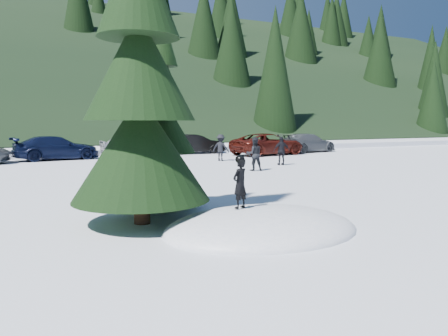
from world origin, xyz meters
name	(u,v)px	position (x,y,z in m)	size (l,w,h in m)	color
ground	(262,230)	(0.00, 0.00, 0.00)	(200.00, 200.00, 0.00)	white
snow_mound	(262,230)	(0.00, 0.00, 0.00)	(4.48, 3.52, 0.96)	white
forest_hillside	(48,43)	(0.00, 54.00, 12.50)	(200.00, 60.00, 25.00)	black
spruce_tall	(139,81)	(-2.20, 1.80, 3.32)	(3.20, 3.20, 8.60)	black
spruce_short	(163,132)	(-1.20, 3.20, 2.10)	(2.20, 2.20, 5.37)	black
child_skier	(240,183)	(-0.39, 0.29, 1.03)	(0.40, 0.26, 1.11)	black
adult_0	(254,154)	(5.68, 10.20, 0.82)	(0.79, 0.62, 1.63)	black
adult_1	(282,151)	(8.38, 11.90, 0.79)	(0.92, 0.38, 1.58)	black
adult_2	(221,148)	(6.51, 15.71, 0.81)	(1.04, 0.60, 1.61)	black
car_3	(56,148)	(-2.40, 20.83, 0.74)	(2.08, 5.11, 1.48)	black
car_4	(132,145)	(2.70, 22.09, 0.76)	(1.80, 4.48, 1.53)	#9FA3A8
car_5	(195,144)	(7.33, 21.85, 0.72)	(1.52, 4.35, 1.43)	black
car_6	(268,144)	(11.53, 18.44, 0.77)	(2.55, 5.54, 1.54)	#40110B
car_7	(307,143)	(15.75, 19.45, 0.73)	(2.03, 5.00, 1.45)	#4B4F53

